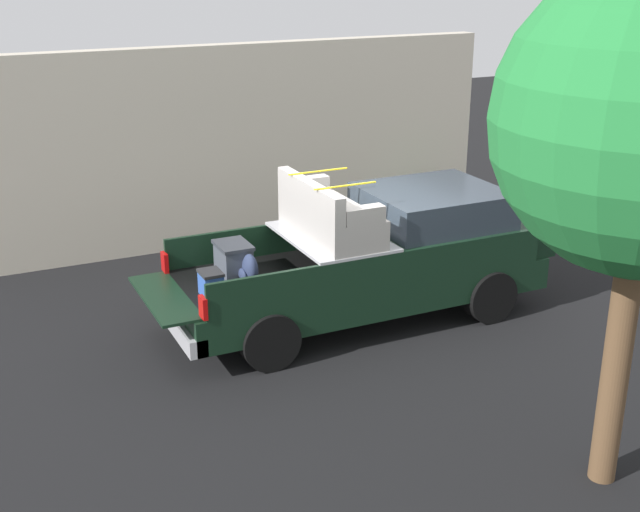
# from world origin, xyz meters

# --- Properties ---
(ground_plane) EXTENTS (40.00, 40.00, 0.00)m
(ground_plane) POSITION_xyz_m (0.00, 0.00, 0.00)
(ground_plane) COLOR black
(pickup_truck) EXTENTS (6.05, 2.06, 2.23)m
(pickup_truck) POSITION_xyz_m (0.37, 0.00, 0.96)
(pickup_truck) COLOR black
(pickup_truck) RESTS_ON ground_plane
(building_facade) EXTENTS (9.82, 0.36, 3.63)m
(building_facade) POSITION_xyz_m (-0.14, 4.30, 1.82)
(building_facade) COLOR beige
(building_facade) RESTS_ON ground_plane
(trash_can) EXTENTS (0.60, 0.60, 0.98)m
(trash_can) POSITION_xyz_m (3.68, 3.27, 0.50)
(trash_can) COLOR #1E592D
(trash_can) RESTS_ON ground_plane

